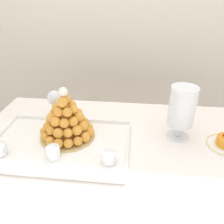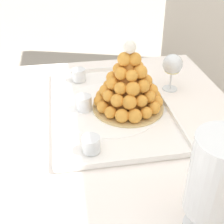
{
  "view_description": "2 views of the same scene",
  "coord_description": "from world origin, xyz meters",
  "px_view_note": "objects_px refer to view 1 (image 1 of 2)",
  "views": [
    {
      "loc": [
        0.07,
        -0.84,
        1.41
      ],
      "look_at": [
        -0.02,
        -0.01,
        0.95
      ],
      "focal_mm": 36.93,
      "sensor_mm": 36.0,
      "label": 1
    },
    {
      "loc": [
        0.67,
        -0.18,
        1.37
      ],
      "look_at": [
        -0.11,
        -0.05,
        0.85
      ],
      "focal_mm": 48.61,
      "sensor_mm": 36.0,
      "label": 2
    }
  ],
  "objects_px": {
    "dessert_cup_left": "(0,149)",
    "dessert_cup_mid_left": "(54,153)",
    "macaron_goblet": "(182,107)",
    "serving_tray": "(61,145)",
    "croquembouche": "(66,119)",
    "wine_glass": "(55,99)",
    "dessert_cup_centre": "(109,157)"
  },
  "relations": [
    {
      "from": "croquembouche",
      "to": "macaron_goblet",
      "type": "xyz_separation_m",
      "value": [
        0.52,
        0.07,
        0.06
      ]
    },
    {
      "from": "serving_tray",
      "to": "croquembouche",
      "type": "bearing_deg",
      "value": 75.6
    },
    {
      "from": "croquembouche",
      "to": "macaron_goblet",
      "type": "bearing_deg",
      "value": 7.16
    },
    {
      "from": "serving_tray",
      "to": "dessert_cup_mid_left",
      "type": "xyz_separation_m",
      "value": [
        0.0,
        -0.09,
        0.03
      ]
    },
    {
      "from": "wine_glass",
      "to": "serving_tray",
      "type": "bearing_deg",
      "value": -68.49
    },
    {
      "from": "dessert_cup_mid_left",
      "to": "dessert_cup_centre",
      "type": "height_order",
      "value": "dessert_cup_mid_left"
    },
    {
      "from": "dessert_cup_left",
      "to": "dessert_cup_centre",
      "type": "xyz_separation_m",
      "value": [
        0.46,
        -0.0,
        -0.0
      ]
    },
    {
      "from": "dessert_cup_left",
      "to": "croquembouche",
      "type": "bearing_deg",
      "value": 32.58
    },
    {
      "from": "dessert_cup_centre",
      "to": "macaron_goblet",
      "type": "relative_size",
      "value": 0.21
    },
    {
      "from": "macaron_goblet",
      "to": "dessert_cup_left",
      "type": "bearing_deg",
      "value": -163.79
    },
    {
      "from": "wine_glass",
      "to": "macaron_goblet",
      "type": "bearing_deg",
      "value": -11.95
    },
    {
      "from": "macaron_goblet",
      "to": "wine_glass",
      "type": "height_order",
      "value": "macaron_goblet"
    },
    {
      "from": "serving_tray",
      "to": "macaron_goblet",
      "type": "bearing_deg",
      "value": 13.58
    },
    {
      "from": "serving_tray",
      "to": "dessert_cup_mid_left",
      "type": "bearing_deg",
      "value": -88.42
    },
    {
      "from": "macaron_goblet",
      "to": "dessert_cup_mid_left",
      "type": "bearing_deg",
      "value": -157.32
    },
    {
      "from": "dessert_cup_left",
      "to": "dessert_cup_centre",
      "type": "height_order",
      "value": "dessert_cup_left"
    },
    {
      "from": "macaron_goblet",
      "to": "serving_tray",
      "type": "bearing_deg",
      "value": -166.42
    },
    {
      "from": "serving_tray",
      "to": "dessert_cup_centre",
      "type": "relative_size",
      "value": 11.23
    },
    {
      "from": "dessert_cup_left",
      "to": "dessert_cup_mid_left",
      "type": "xyz_separation_m",
      "value": [
        0.23,
        -0.0,
        0.0
      ]
    },
    {
      "from": "dessert_cup_mid_left",
      "to": "wine_glass",
      "type": "bearing_deg",
      "value": 106.62
    },
    {
      "from": "dessert_cup_left",
      "to": "dessert_cup_centre",
      "type": "distance_m",
      "value": 0.46
    },
    {
      "from": "croquembouche",
      "to": "dessert_cup_left",
      "type": "xyz_separation_m",
      "value": [
        -0.25,
        -0.16,
        -0.07
      ]
    },
    {
      "from": "croquembouche",
      "to": "dessert_cup_centre",
      "type": "xyz_separation_m",
      "value": [
        0.22,
        -0.16,
        -0.07
      ]
    },
    {
      "from": "serving_tray",
      "to": "croquembouche",
      "type": "distance_m",
      "value": 0.12
    },
    {
      "from": "serving_tray",
      "to": "dessert_cup_left",
      "type": "relative_size",
      "value": 10.97
    },
    {
      "from": "dessert_cup_centre",
      "to": "croquembouche",
      "type": "bearing_deg",
      "value": 143.71
    },
    {
      "from": "serving_tray",
      "to": "macaron_goblet",
      "type": "xyz_separation_m",
      "value": [
        0.54,
        0.13,
        0.15
      ]
    },
    {
      "from": "croquembouche",
      "to": "dessert_cup_mid_left",
      "type": "bearing_deg",
      "value": -95.04
    },
    {
      "from": "croquembouche",
      "to": "dessert_cup_mid_left",
      "type": "xyz_separation_m",
      "value": [
        -0.01,
        -0.16,
        -0.07
      ]
    },
    {
      "from": "serving_tray",
      "to": "croquembouche",
      "type": "height_order",
      "value": "croquembouche"
    },
    {
      "from": "serving_tray",
      "to": "dessert_cup_left",
      "type": "height_order",
      "value": "dessert_cup_left"
    },
    {
      "from": "serving_tray",
      "to": "wine_glass",
      "type": "xyz_separation_m",
      "value": [
        -0.1,
        0.27,
        0.1
      ]
    }
  ]
}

